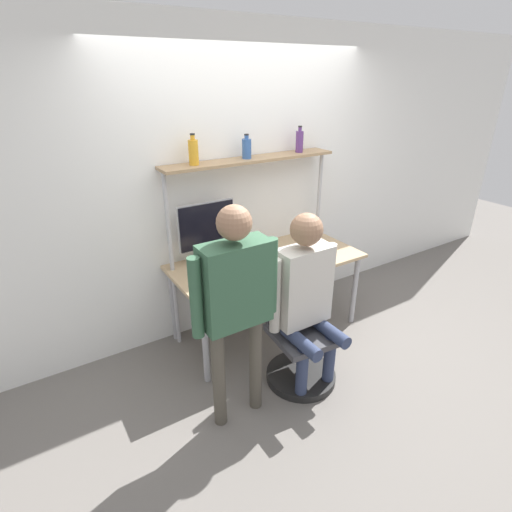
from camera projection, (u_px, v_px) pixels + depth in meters
The scene contains 13 objects.
ground_plane at pixel (292, 352), 3.57m from camera, with size 12.00×12.00×0.00m, color slate.
wall_back at pixel (242, 184), 3.65m from camera, with size 8.00×0.06×2.70m.
desk at pixel (267, 267), 3.60m from camera, with size 1.71×0.79×0.75m.
shelf_unit at pixel (252, 187), 3.52m from camera, with size 1.63×0.24×1.61m.
monitor at pixel (207, 229), 3.42m from camera, with size 0.52×0.21×0.54m.
laptop at pixel (258, 266), 3.31m from camera, with size 0.32×0.24×0.24m.
cell_phone at pixel (283, 266), 3.45m from camera, with size 0.07×0.15×0.01m.
office_chair at pixel (299, 348), 3.18m from camera, with size 0.56×0.56×0.91m.
person_seated at pixel (306, 290), 2.91m from camera, with size 0.58×0.48×1.41m.
person_standing at pixel (236, 293), 2.51m from camera, with size 0.62×0.21×1.59m.
bottle_amber at pixel (193, 152), 3.12m from camera, with size 0.08×0.08×0.24m.
bottle_purple at pixel (299, 141), 3.63m from camera, with size 0.07×0.07×0.23m.
bottle_blue at pixel (247, 148), 3.36m from camera, with size 0.08×0.08×0.20m.
Camera 1 is at (-1.80, -2.27, 2.27)m, focal length 28.00 mm.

